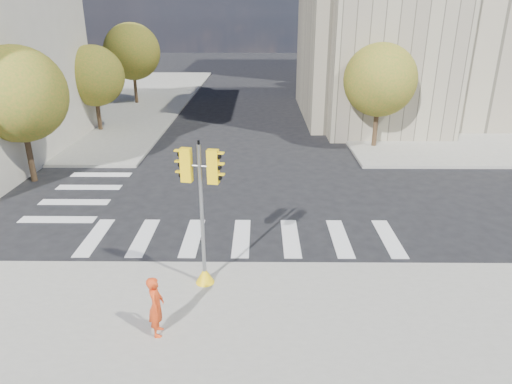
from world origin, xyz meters
TOP-DOWN VIEW (x-y plane):
  - ground at (0.00, 0.00)m, footprint 160.00×160.00m
  - sidewalk_far_right at (20.00, 26.00)m, footprint 28.00×40.00m
  - sidewalk_far_left at (-20.00, 26.00)m, footprint 28.00×40.00m
  - civic_building at (15.59, 19.12)m, footprint 26.00×16.00m
  - tree_lw_near at (-10.50, 4.00)m, footprint 4.40×4.40m
  - tree_lw_mid at (-10.50, 14.00)m, footprint 4.00×4.00m
  - tree_lw_far at (-10.50, 24.00)m, footprint 4.80×4.80m
  - tree_re_near at (7.50, 10.00)m, footprint 4.20×4.20m
  - tree_re_mid at (7.50, 22.00)m, footprint 4.60×4.60m
  - tree_re_far at (7.50, 34.00)m, footprint 4.00×4.00m
  - lamp_near at (8.00, 14.00)m, footprint 0.35×0.18m
  - lamp_far at (8.00, 28.00)m, footprint 0.35×0.18m
  - traffic_signal at (-1.07, -5.20)m, footprint 1.08×0.56m
  - photographer at (-1.98, -7.53)m, footprint 0.44×0.62m

SIDE VIEW (x-z plane):
  - ground at x=0.00m, z-range 0.00..0.00m
  - sidewalk_far_right at x=20.00m, z-range 0.00..0.15m
  - sidewalk_far_left at x=-20.00m, z-range 0.00..0.15m
  - photographer at x=-1.98m, z-range 0.15..1.77m
  - traffic_signal at x=-1.07m, z-range -0.19..4.20m
  - tree_lw_mid at x=-10.50m, z-range 0.88..6.65m
  - tree_re_far at x=7.50m, z-range 0.93..6.80m
  - tree_re_near at x=7.50m, z-range 0.97..7.13m
  - tree_lw_near at x=-10.50m, z-range 1.00..7.41m
  - tree_re_mid at x=7.50m, z-range 1.02..7.68m
  - tree_lw_far at x=-10.50m, z-range 1.07..8.01m
  - lamp_near at x=8.00m, z-range 0.52..8.63m
  - lamp_far at x=8.00m, z-range 0.52..8.63m
  - civic_building at x=15.59m, z-range -2.43..16.96m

